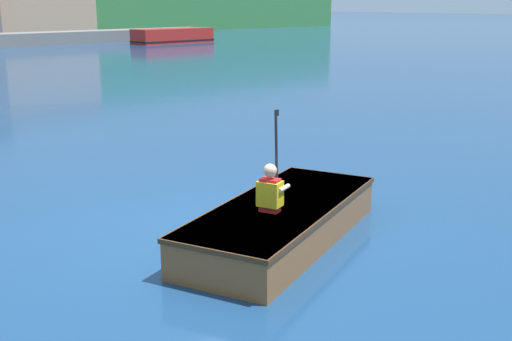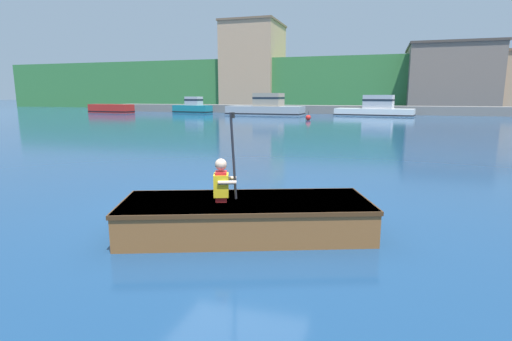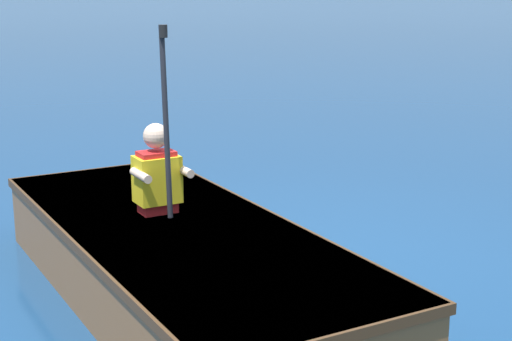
% 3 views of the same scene
% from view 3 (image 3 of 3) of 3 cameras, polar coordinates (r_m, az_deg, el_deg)
% --- Properties ---
extents(ground_plane, '(300.00, 300.00, 0.00)m').
position_cam_3_polar(ground_plane, '(5.90, 2.72, -6.75)').
color(ground_plane, navy).
extents(rowboat_foreground, '(3.84, 2.53, 0.52)m').
position_cam_3_polar(rowboat_foreground, '(5.10, -5.26, -6.69)').
color(rowboat_foreground, brown).
rests_on(rowboat_foreground, ground).
extents(person_paddler, '(0.42, 0.42, 1.27)m').
position_cam_3_polar(person_paddler, '(5.30, -7.18, -0.15)').
color(person_paddler, red).
rests_on(person_paddler, rowboat_foreground).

